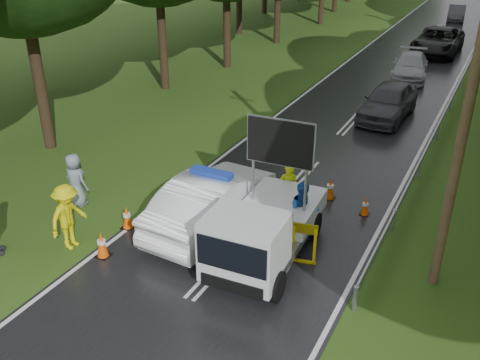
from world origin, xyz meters
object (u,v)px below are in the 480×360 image
Objects in this scene: queue_car_fourth at (457,13)px; police_sedan at (212,201)px; work_truck at (262,231)px; queue_car_third at (438,41)px; civilian at (303,213)px; queue_car_first at (388,101)px; barrier at (262,228)px; queue_car_second at (410,66)px; officer at (288,189)px.

police_sedan is at bearing -98.82° from queue_car_fourth.
queue_car_third is (0.35, 26.50, -0.17)m from work_truck.
work_truck is 2.53× the size of civilian.
work_truck is 1.01× the size of queue_car_first.
barrier is 26.26m from queue_car_third.
work_truck reaches higher than queue_car_second.
work_truck is 1.22× the size of queue_car_fourth.
officer is 23.70m from queue_car_third.
work_truck reaches higher than queue_car_fourth.
work_truck is 2.85m from officer.
officer is (1.68, 1.79, -0.02)m from police_sedan.
officer is 17.14m from queue_car_second.
barrier is 0.63× the size of queue_car_first.
officer is at bearing 85.41° from civilian.
queue_car_fourth is at bearing -90.08° from police_sedan.
police_sedan is 1.34× the size of queue_car_fourth.
queue_car_first is at bearing 76.59° from barrier.
barrier is 12.56m from queue_car_first.
work_truck is 0.80× the size of queue_car_third.
civilian is at bearing 65.10° from work_truck.
work_truck is (2.09, -1.02, 0.15)m from police_sedan.
police_sedan is 25.59m from queue_car_third.
police_sedan is 2.46m from officer.
queue_car_second is at bearing 78.60° from barrier.
queue_car_first is 0.79× the size of queue_car_third.
queue_car_third is (2.45, 25.48, -0.02)m from police_sedan.
work_truck reaches higher than civilian.
police_sedan is 1.11× the size of queue_car_first.
queue_car_first is (0.75, 9.98, -0.03)m from officer.
civilian is 0.31× the size of queue_car_third.
queue_car_third reaches higher than barrier.
queue_car_fourth is (-0.10, 39.54, -0.36)m from work_truck.
civilian is at bearing -95.76° from queue_car_second.
queue_car_third reaches higher than queue_car_second.
work_truck reaches higher than barrier.
police_sedan reaches higher than barrier.
queue_car_third is at bearing -92.61° from police_sedan.
queue_car_first reaches higher than barrier.
work_truck is 12.80m from queue_car_first.
work_truck is 19.96m from queue_car_second.
queue_car_first is (2.43, 11.77, -0.05)m from police_sedan.
police_sedan is 19.04m from queue_car_second.
queue_car_first is at bearing -98.80° from police_sedan.
work_truck reaches higher than queue_car_third.
queue_car_first is at bearing 85.59° from work_truck.
queue_car_second is at bearing -93.13° from police_sedan.
queue_car_second is 1.18× the size of queue_car_fourth.
officer is at bearing 85.50° from barrier.
queue_car_fourth is at bearing 87.26° from work_truck.
civilian is (0.70, 1.23, 0.00)m from barrier.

